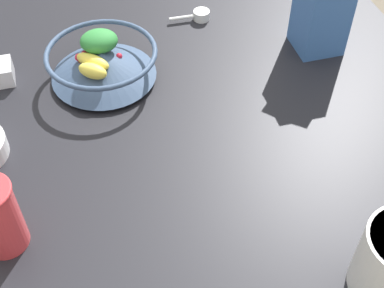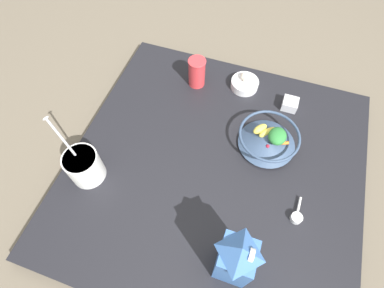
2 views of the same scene
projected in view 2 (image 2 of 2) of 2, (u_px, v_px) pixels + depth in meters
name	position (u px, v px, depth m)	size (l,w,h in m)	color
ground_plane	(215.00, 172.00, 1.11)	(6.00, 6.00, 0.00)	#665B4C
countertop	(215.00, 169.00, 1.09)	(1.03, 1.03, 0.05)	black
fruit_bowl	(269.00, 138.00, 1.08)	(0.22, 0.22, 0.09)	#384C6B
milk_carton	(236.00, 259.00, 0.79)	(0.09, 0.09, 0.25)	#3D6BB2
yogurt_tub	(84.00, 165.00, 1.00)	(0.12, 0.13, 0.28)	white
drinking_cup	(197.00, 72.00, 1.22)	(0.07, 0.07, 0.13)	#DB383D
spice_jar	(290.00, 104.00, 1.19)	(0.06, 0.06, 0.04)	silver
measuring_scoop	(297.00, 217.00, 0.97)	(0.09, 0.04, 0.02)	white
garlic_bowl	(245.00, 83.00, 1.25)	(0.11, 0.11, 0.06)	white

